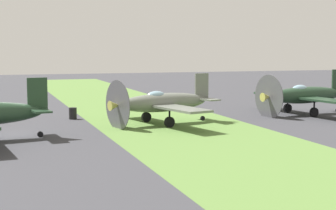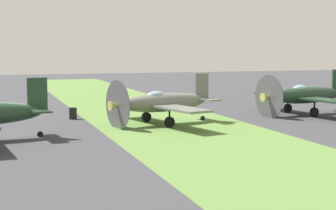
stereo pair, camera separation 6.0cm
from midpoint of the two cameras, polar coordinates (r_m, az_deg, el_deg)
ground_plane at (r=34.94m, az=-16.73°, el=-3.20°), size 160.00×160.00×0.00m
grass_verge at (r=37.02m, az=1.25°, el=-2.42°), size 120.00×11.00×0.01m
airplane_wingman at (r=38.47m, az=-0.61°, el=0.26°), size 10.61×8.50×3.76m
airplane_trail at (r=45.54m, az=14.40°, el=1.02°), size 10.86×8.64×3.84m
fuel_drum at (r=42.01m, az=-10.07°, el=-0.89°), size 0.60×0.60×0.90m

